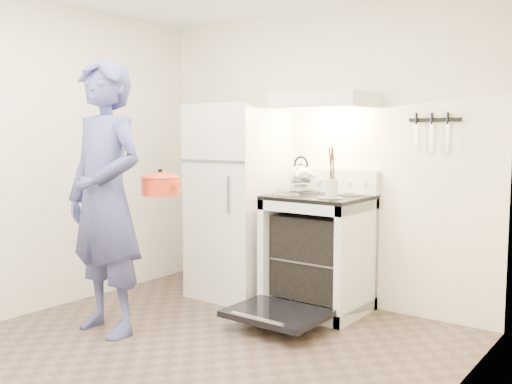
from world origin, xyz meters
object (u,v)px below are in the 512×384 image
(stove_body, at_px, (318,255))
(person, at_px, (105,198))
(dutch_oven, at_px, (160,186))
(refrigerator, at_px, (238,201))
(tea_kettle, at_px, (301,175))

(stove_body, xyz_separation_m, person, (-0.98, -1.35, 0.52))
(stove_body, bearing_deg, dutch_oven, -125.29)
(refrigerator, distance_m, person, 1.34)
(refrigerator, xyz_separation_m, person, (-0.17, -1.33, 0.13))
(tea_kettle, relative_size, person, 0.16)
(stove_body, relative_size, dutch_oven, 2.63)
(stove_body, relative_size, person, 0.47)
(person, xyz_separation_m, dutch_oven, (0.24, 0.31, 0.08))
(stove_body, bearing_deg, person, -125.91)
(person, bearing_deg, refrigerator, 84.93)
(tea_kettle, distance_m, person, 1.63)
(tea_kettle, bearing_deg, person, -117.38)
(dutch_oven, bearing_deg, stove_body, 54.71)
(tea_kettle, height_order, person, person)
(tea_kettle, xyz_separation_m, person, (-0.75, -1.44, -0.12))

